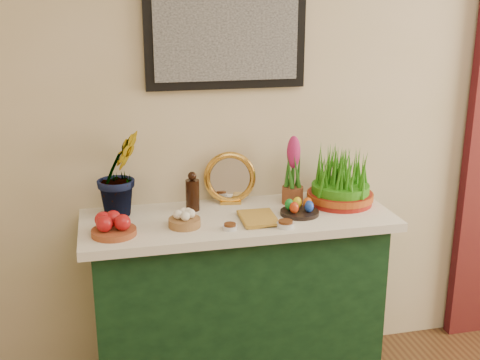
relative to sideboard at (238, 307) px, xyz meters
name	(u,v)px	position (x,y,z in m)	size (l,w,h in m)	color
sideboard	(238,307)	(0.00, 0.00, 0.00)	(1.30, 0.45, 0.85)	#163D1C
tablecloth	(237,219)	(0.00, 0.00, 0.45)	(1.40, 0.55, 0.04)	beige
hyacinth_green	(119,160)	(-0.51, 0.13, 0.72)	(0.26, 0.22, 0.51)	#256818
apple_bowl	(114,226)	(-0.55, -0.12, 0.50)	(0.20, 0.20, 0.09)	brown
garlic_basket	(184,220)	(-0.25, -0.09, 0.50)	(0.15, 0.15, 0.08)	#A97044
vinegar_cruet	(192,193)	(-0.19, 0.11, 0.55)	(0.06, 0.06, 0.18)	black
mirror	(230,178)	(0.00, 0.18, 0.59)	(0.25, 0.09, 0.25)	gold
book	(241,219)	(-0.01, -0.09, 0.48)	(0.14, 0.21, 0.03)	#B88B31
spice_dish_left	(230,227)	(-0.07, -0.17, 0.48)	(0.06, 0.06, 0.03)	silver
spice_dish_right	(286,224)	(0.17, -0.19, 0.48)	(0.08, 0.08, 0.03)	silver
egg_plate	(300,209)	(0.28, -0.06, 0.49)	(0.21, 0.21, 0.07)	black
hyacinth_pink	(293,173)	(0.29, 0.10, 0.61)	(0.10, 0.10, 0.33)	brown
wheatgrass_sabzeh	(341,181)	(0.51, 0.05, 0.58)	(0.32, 0.32, 0.26)	maroon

